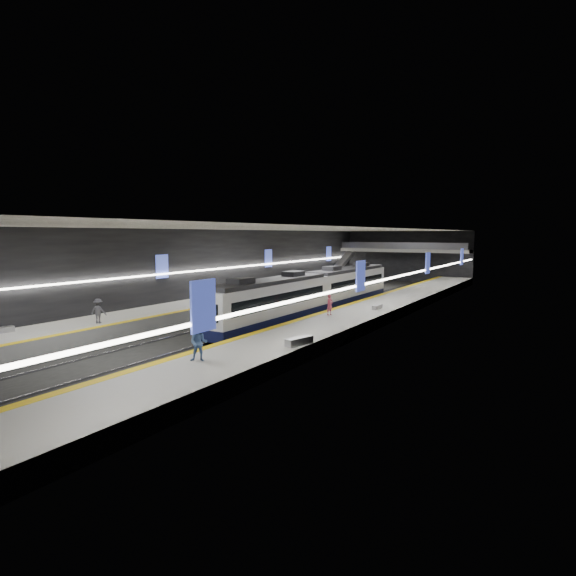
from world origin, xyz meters
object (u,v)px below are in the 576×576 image
Objects in this scene: train at (314,292)px; bench_left_near at (0,330)px; bench_left_far at (323,276)px; bench_right_far at (377,307)px; passenger_left_b at (98,311)px; bench_right_near at (299,341)px; passenger_right_b at (199,343)px; passenger_right_a at (330,305)px; escalator at (340,265)px; passenger_left_a at (284,282)px.

train reaches higher than bench_left_near.
bench_left_far is 1.17× the size of bench_right_far.
passenger_left_b is (2.55, 5.64, 0.71)m from bench_left_near.
bench_right_near is at bearing -64.96° from train.
train is 16.09× the size of bench_left_far.
passenger_right_b reaches higher than bench_right_near.
passenger_left_b is (-12.84, -11.98, 0.08)m from passenger_right_a.
bench_right_far is (-0.95, 15.32, -0.04)m from bench_right_near.
train is 28.04m from bench_left_far.
passenger_right_b is at bearing -73.27° from escalator.
escalator reaches higher than passenger_right_a.
train is 6.02m from passenger_right_a.
bench_left_near is at bearing -12.84° from passenger_left_a.
bench_left_far reaches higher than bench_left_near.
bench_left_near is 6.23m from passenger_left_b.
bench_left_near is at bearing -129.68° from bench_right_far.
passenger_right_b is 31.23m from passenger_left_a.
passenger_right_b is (16.42, -46.13, 0.72)m from bench_left_far.
bench_right_far is 5.42m from passenger_right_a.
bench_left_near is 30.23m from passenger_left_a.
passenger_right_a is at bearing 52.15° from bench_left_near.
train reaches higher than bench_right_near.
train is 11.24m from passenger_left_a.
escalator is at bearing 119.10° from bench_right_far.
passenger_right_a is (3.88, -4.59, -0.36)m from train.
bench_left_near is 0.86× the size of passenger_right_b.
bench_left_far is 0.94× the size of passenger_left_a.
passenger_right_a reaches higher than bench_left_far.
bench_right_near is 15.35m from bench_right_far.
passenger_right_a is (-3.12, 10.39, 0.60)m from bench_right_near.
bench_left_far is 33.88m from passenger_right_a.
train is 15.16× the size of passenger_left_a.
escalator reaches higher than bench_right_far.
train is 21.27m from passenger_right_b.
passenger_right_b is at bearing -99.65° from bench_right_near.
passenger_right_a is at bearing 120.92° from bench_right_near.
passenger_right_a reaches higher than bench_left_near.
passenger_left_a is at bearing 82.90° from passenger_right_b.
train is 15.84× the size of passenger_right_b.
passenger_left_a is at bearing -84.35° from escalator.
passenger_right_a is (15.38, 17.62, 0.63)m from bench_left_near.
train is 18.05× the size of passenger_right_a.
bench_right_near is at bearing 161.90° from passenger_left_b.
passenger_left_b reaches higher than bench_right_far.
bench_right_near is at bearing 35.43° from passenger_right_b.
bench_left_far is at bearing -173.74° from passenger_left_a.
train is 16.54× the size of passenger_left_b.
passenger_left_b is (-0.87, -24.38, -0.08)m from passenger_left_a.
passenger_left_b is (1.04, -43.75, -0.99)m from escalator.
escalator reaches higher than bench_left_near.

